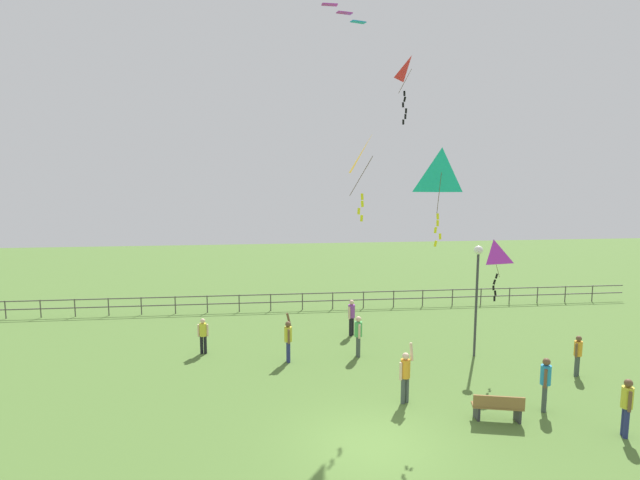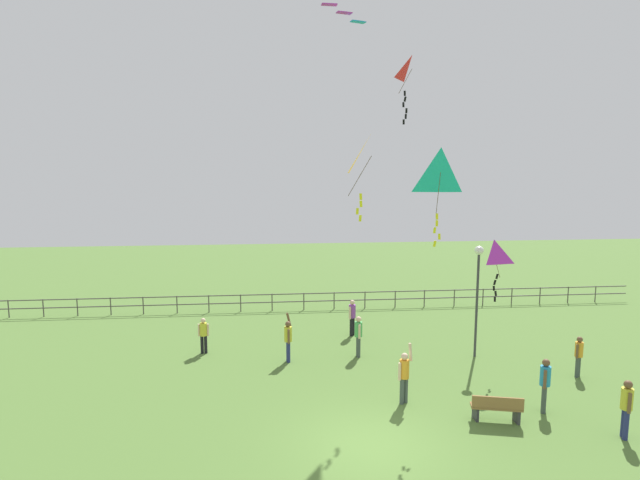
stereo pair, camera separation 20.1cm
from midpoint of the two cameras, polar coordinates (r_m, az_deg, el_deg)
The scene contains 16 objects.
ground_plane at distance 15.08m, azimuth 5.65°, elevation -22.20°, with size 80.00×80.00×0.00m, color #517533.
lamppost at distance 21.24m, azimuth 17.19°, elevation -4.01°, with size 0.36×0.36×4.59m.
park_bench at distance 16.86m, azimuth 19.21°, elevation -17.44°, with size 1.55×0.76×0.85m.
person_0 at distance 20.33m, azimuth -3.92°, elevation -11.05°, with size 0.31×0.51×1.95m.
person_1 at distance 17.28m, azimuth 31.19°, elevation -15.63°, with size 0.32×0.50×1.72m.
person_2 at distance 23.44m, azimuth 3.35°, elevation -8.51°, with size 0.36×0.42×1.69m.
person_3 at distance 21.74m, azimuth -13.40°, elevation -10.30°, with size 0.46×0.28×1.51m.
person_4 at distance 17.83m, azimuth 23.93°, elevation -14.40°, with size 0.32×0.46×1.74m.
person_5 at distance 17.12m, azimuth 9.33°, elevation -14.73°, with size 0.52×0.32×2.00m.
person_6 at distance 21.23m, azimuth 27.00°, elevation -11.35°, with size 0.38×0.32×1.53m.
person_7 at distance 20.89m, azimuth 4.10°, elevation -10.55°, with size 0.31×0.51×1.69m.
kite_0 at distance 20.30m, azimuth 18.81°, elevation -1.59°, with size 0.94×0.79×2.32m.
kite_1 at distance 16.21m, azimuth 13.27°, elevation 7.23°, with size 1.25×1.08×3.10m.
kite_2 at distance 20.85m, azimuth 10.01°, elevation 18.26°, with size 0.91×0.99×2.57m.
kite_3 at distance 15.35m, azimuth 5.59°, elevation 9.26°, with size 1.11×1.13×2.59m.
waterfront_railing at distance 27.76m, azimuth -0.88°, elevation -6.65°, with size 36.02×0.06×0.95m.
Camera 1 is at (-2.89, -12.77, 7.50)m, focal length 28.17 mm.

